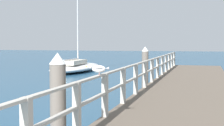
{
  "coord_description": "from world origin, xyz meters",
  "views": [
    {
      "loc": [
        0.59,
        -1.09,
        2.16
      ],
      "look_at": [
        -2.38,
        9.27,
        1.48
      ],
      "focal_mm": 52.67,
      "sensor_mm": 36.0,
      "label": 1
    }
  ],
  "objects_px": {
    "dock_piling_near": "(58,109)",
    "boat_1": "(76,67)",
    "dock_piling_far": "(145,70)",
    "seagull_foreground": "(98,68)"
  },
  "relations": [
    {
      "from": "dock_piling_near",
      "to": "boat_1",
      "type": "relative_size",
      "value": 0.24
    },
    {
      "from": "dock_piling_near",
      "to": "dock_piling_far",
      "type": "relative_size",
      "value": 1.0
    },
    {
      "from": "dock_piling_near",
      "to": "dock_piling_far",
      "type": "xyz_separation_m",
      "value": [
        0.0,
        8.53,
        0.0
      ]
    },
    {
      "from": "dock_piling_far",
      "to": "seagull_foreground",
      "type": "distance_m",
      "value": 7.44
    },
    {
      "from": "dock_piling_far",
      "to": "boat_1",
      "type": "distance_m",
      "value": 11.06
    },
    {
      "from": "seagull_foreground",
      "to": "boat_1",
      "type": "xyz_separation_m",
      "value": [
        -7.12,
        16.15,
        -1.26
      ]
    },
    {
      "from": "dock_piling_near",
      "to": "boat_1",
      "type": "height_order",
      "value": "boat_1"
    },
    {
      "from": "dock_piling_near",
      "to": "seagull_foreground",
      "type": "distance_m",
      "value": 1.34
    },
    {
      "from": "dock_piling_near",
      "to": "boat_1",
      "type": "xyz_separation_m",
      "value": [
        -6.75,
        17.27,
        -0.63
      ]
    },
    {
      "from": "seagull_foreground",
      "to": "boat_1",
      "type": "relative_size",
      "value": 0.06
    }
  ]
}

